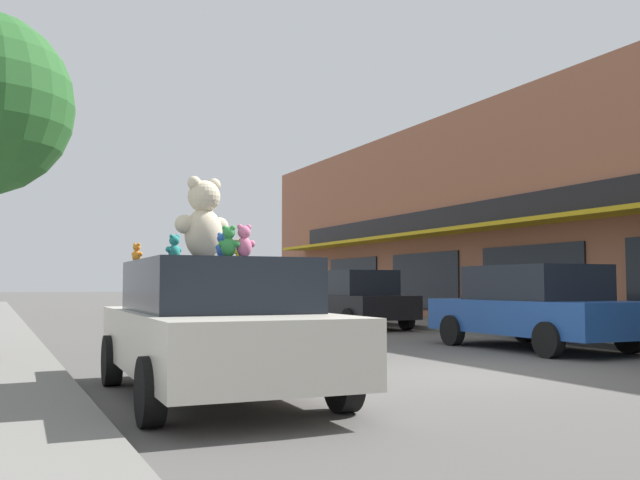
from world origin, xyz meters
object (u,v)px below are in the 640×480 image
at_px(teddy_bear_black, 207,247).
at_px(teddy_bear_blue, 222,246).
at_px(teddy_bear_giant, 204,220).
at_px(teddy_bear_brown, 205,253).
at_px(teddy_bear_red, 200,250).
at_px(plush_art_car, 214,325).
at_px(teddy_bear_green, 229,242).
at_px(parked_car_far_right, 356,299).
at_px(teddy_bear_pink, 244,241).
at_px(teddy_bear_yellow, 241,250).
at_px(teddy_bear_teal, 174,248).
at_px(teddy_bear_orange, 137,253).
at_px(parked_car_far_center, 535,306).

relative_size(teddy_bear_black, teddy_bear_blue, 1.46).
xyz_separation_m(teddy_bear_giant, teddy_bear_brown, (0.36, 1.21, -0.30)).
bearing_deg(teddy_bear_red, plush_art_car, 94.77).
distance_m(teddy_bear_green, parked_car_far_right, 13.84).
xyz_separation_m(teddy_bear_pink, teddy_bear_yellow, (0.28, 0.94, -0.04)).
relative_size(teddy_bear_pink, teddy_bear_teal, 1.12).
bearing_deg(parked_car_far_right, teddy_bear_yellow, -123.53).
distance_m(teddy_bear_teal, teddy_bear_green, 1.24).
xyz_separation_m(teddy_bear_teal, teddy_bear_orange, (-0.28, 0.75, -0.03)).
bearing_deg(teddy_bear_teal, parked_car_far_center, 172.30).
distance_m(teddy_bear_red, parked_car_far_right, 12.23).
relative_size(teddy_bear_blue, parked_car_far_center, 0.06).
bearing_deg(teddy_bear_pink, parked_car_far_center, -150.29).
bearing_deg(teddy_bear_blue, teddy_bear_brown, -36.49).
distance_m(teddy_bear_red, teddy_bear_teal, 0.77).
bearing_deg(plush_art_car, teddy_bear_blue, -98.82).
height_order(teddy_bear_red, teddy_bear_green, teddy_bear_red).
height_order(plush_art_car, teddy_bear_brown, teddy_bear_brown).
bearing_deg(teddy_bear_red, teddy_bear_pink, 98.20).
height_order(plush_art_car, teddy_bear_green, teddy_bear_green).
height_order(teddy_bear_pink, parked_car_far_right, teddy_bear_pink).
relative_size(parked_car_far_center, parked_car_far_right, 1.06).
bearing_deg(teddy_bear_brown, teddy_bear_yellow, 109.30).
bearing_deg(teddy_bear_red, teddy_bear_teal, 62.03).
bearing_deg(teddy_bear_yellow, parked_car_far_center, -168.64).
height_order(teddy_bear_brown, teddy_bear_teal, teddy_bear_teal).
xyz_separation_m(plush_art_car, parked_car_far_center, (7.38, 3.15, 0.04)).
distance_m(teddy_bear_orange, parked_car_far_center, 8.36).
height_order(teddy_bear_giant, teddy_bear_red, teddy_bear_giant).
distance_m(teddy_bear_pink, parked_car_far_right, 13.76).
bearing_deg(teddy_bear_giant, teddy_bear_red, -120.55).
bearing_deg(teddy_bear_orange, teddy_bear_giant, 172.04).
xyz_separation_m(teddy_bear_green, teddy_bear_yellow, (0.43, 0.93, -0.03)).
bearing_deg(parked_car_far_right, plush_art_car, -124.60).
xyz_separation_m(teddy_bear_black, teddy_bear_teal, (-0.52, -0.48, -0.04)).
bearing_deg(plush_art_car, parked_car_far_right, 57.20).
xyz_separation_m(parked_car_far_center, parked_car_far_right, (-0.00, 7.54, 0.02)).
xyz_separation_m(teddy_bear_giant, teddy_bear_orange, (-0.51, 1.17, -0.33)).
xyz_separation_m(teddy_bear_brown, teddy_bear_green, (-0.32, -2.00, 0.02)).
height_order(teddy_bear_red, parked_car_far_center, teddy_bear_red).
relative_size(teddy_bear_teal, parked_car_far_center, 0.07).
xyz_separation_m(teddy_bear_blue, teddy_bear_teal, (-0.26, 1.01, 0.02)).
relative_size(teddy_bear_red, teddy_bear_orange, 1.38).
height_order(plush_art_car, teddy_bear_giant, teddy_bear_giant).
relative_size(teddy_bear_brown, teddy_bear_teal, 0.94).
relative_size(teddy_bear_blue, teddy_bear_green, 0.82).
xyz_separation_m(teddy_bear_green, teddy_bear_orange, (-0.55, 1.97, -0.04)).
relative_size(plush_art_car, teddy_bear_blue, 17.50).
relative_size(teddy_bear_black, parked_car_far_right, 0.09).
height_order(plush_art_car, parked_car_far_right, parked_car_far_right).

